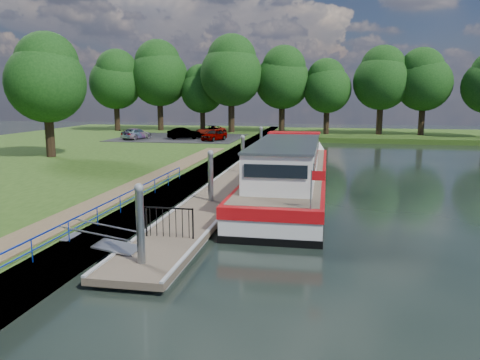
% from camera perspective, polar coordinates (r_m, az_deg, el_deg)
% --- Properties ---
extents(ground, '(160.00, 160.00, 0.00)m').
position_cam_1_polar(ground, '(15.83, -11.14, -10.61)').
color(ground, black).
rests_on(ground, ground).
extents(bank_edge, '(1.10, 90.00, 0.78)m').
position_cam_1_polar(bank_edge, '(30.30, -5.26, 0.33)').
color(bank_edge, '#473D2D').
rests_on(bank_edge, ground).
extents(far_bank, '(60.00, 18.00, 0.60)m').
position_cam_1_polar(far_bank, '(66.24, 16.09, 5.28)').
color(far_bank, '#274614').
rests_on(far_bank, ground).
extents(footpath, '(1.60, 40.00, 0.05)m').
position_cam_1_polar(footpath, '(24.38, -13.94, -1.37)').
color(footpath, brown).
rests_on(footpath, riverbank).
extents(carpark, '(14.00, 12.00, 0.06)m').
position_cam_1_polar(carpark, '(54.52, -7.29, 5.15)').
color(carpark, black).
rests_on(carpark, riverbank).
extents(blue_fence, '(0.04, 18.04, 0.72)m').
position_cam_1_polar(blue_fence, '(19.17, -15.65, -3.02)').
color(blue_fence, '#0C2DBF').
rests_on(blue_fence, riverbank).
extents(pontoon, '(2.50, 30.00, 0.56)m').
position_cam_1_polar(pontoon, '(27.82, -1.31, -0.94)').
color(pontoon, brown).
rests_on(pontoon, ground).
extents(mooring_piles, '(0.30, 27.30, 3.55)m').
position_cam_1_polar(mooring_piles, '(27.63, -1.32, 1.29)').
color(mooring_piles, gray).
rests_on(mooring_piles, ground).
extents(gangway, '(2.58, 1.00, 0.92)m').
position_cam_1_polar(gangway, '(16.80, -16.51, -7.36)').
color(gangway, '#A5A8AD').
rests_on(gangway, ground).
extents(gate_panel, '(1.85, 0.05, 1.15)m').
position_cam_1_polar(gate_panel, '(17.45, -8.62, -4.60)').
color(gate_panel, black).
rests_on(gate_panel, ground).
extents(barge, '(4.36, 21.15, 4.78)m').
position_cam_1_polar(barge, '(27.62, 6.20, 0.82)').
color(barge, black).
rests_on(barge, ground).
extents(horizon_trees, '(54.38, 10.03, 12.87)m').
position_cam_1_polar(horizon_trees, '(62.85, 4.01, 12.39)').
color(horizon_trees, '#332316').
rests_on(horizon_trees, ground).
extents(bank_tree_a, '(6.12, 6.12, 9.72)m').
position_cam_1_polar(bank_tree_a, '(40.13, -22.53, 11.55)').
color(bank_tree_a, '#332316').
rests_on(bank_tree_a, riverbank).
extents(car_a, '(2.53, 3.85, 1.22)m').
position_cam_1_polar(car_a, '(50.33, -3.17, 5.52)').
color(car_a, '#999999').
rests_on(car_a, carpark).
extents(car_b, '(3.98, 2.45, 1.24)m').
position_cam_1_polar(car_b, '(52.35, -6.83, 5.66)').
color(car_b, '#999999').
rests_on(car_b, carpark).
extents(car_c, '(2.62, 4.34, 1.18)m').
position_cam_1_polar(car_c, '(53.43, -12.55, 5.55)').
color(car_c, '#999999').
rests_on(car_c, carpark).
extents(car_d, '(3.47, 4.83, 1.22)m').
position_cam_1_polar(car_d, '(55.94, -3.66, 5.99)').
color(car_d, '#999999').
rests_on(car_d, carpark).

